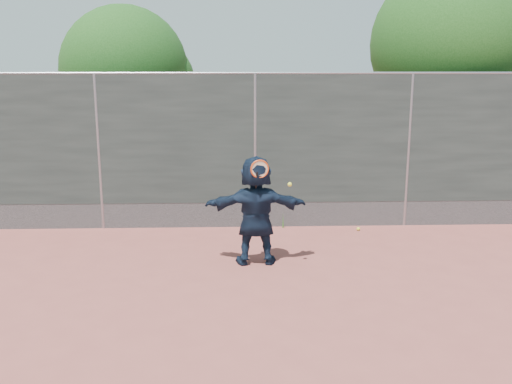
{
  "coord_description": "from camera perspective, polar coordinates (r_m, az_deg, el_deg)",
  "views": [
    {
      "loc": [
        -0.36,
        -7.42,
        3.21
      ],
      "look_at": [
        -0.05,
        1.41,
        1.19
      ],
      "focal_mm": 40.0,
      "sensor_mm": 36.0,
      "label": 1
    }
  ],
  "objects": [
    {
      "name": "fence",
      "position": [
        11.05,
        -0.09,
        4.43
      ],
      "size": [
        20.0,
        0.06,
        3.03
      ],
      "color": "#38423D",
      "rests_on": "ground"
    },
    {
      "name": "swing_action",
      "position": [
        8.79,
        0.66,
        2.04
      ],
      "size": [
        0.64,
        0.19,
        0.51
      ],
      "color": "#E84915",
      "rests_on": "ground"
    },
    {
      "name": "weed_clump",
      "position": [
        11.25,
        1.43,
        -2.97
      ],
      "size": [
        0.68,
        0.07,
        0.3
      ],
      "color": "#387226",
      "rests_on": "ground"
    },
    {
      "name": "ball_ground",
      "position": [
        11.29,
        10.19,
        -3.65
      ],
      "size": [
        0.07,
        0.07,
        0.07
      ],
      "primitive_type": "sphere",
      "color": "#F1F235",
      "rests_on": "ground"
    },
    {
      "name": "ground",
      "position": [
        8.09,
        0.75,
        -10.47
      ],
      "size": [
        80.0,
        80.0,
        0.0
      ],
      "primitive_type": "plane",
      "color": "#9E4C42",
      "rests_on": "ground"
    },
    {
      "name": "tree_left",
      "position": [
        14.19,
        -12.33,
        11.52
      ],
      "size": [
        3.15,
        3.0,
        4.53
      ],
      "color": "#382314",
      "rests_on": "ground"
    },
    {
      "name": "player",
      "position": [
        9.14,
        0.0,
        -1.81
      ],
      "size": [
        1.66,
        0.56,
        1.78
      ],
      "primitive_type": "imported",
      "rotation": [
        0.0,
        0.0,
        3.16
      ],
      "color": "#121F32",
      "rests_on": "ground"
    },
    {
      "name": "tree_right",
      "position": [
        14.11,
        19.51,
        13.33
      ],
      "size": [
        3.78,
        3.6,
        5.39
      ],
      "color": "#382314",
      "rests_on": "ground"
    }
  ]
}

